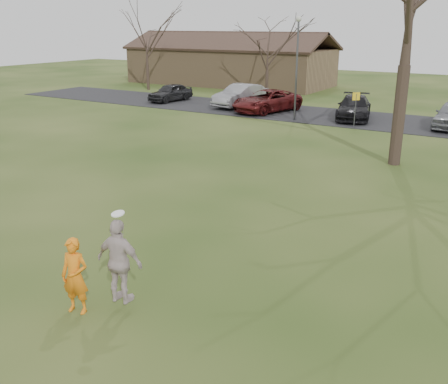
% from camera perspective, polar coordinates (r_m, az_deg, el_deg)
% --- Properties ---
extents(ground, '(120.00, 120.00, 0.00)m').
position_cam_1_polar(ground, '(11.35, -10.80, -12.74)').
color(ground, '#1E380F').
rests_on(ground, ground).
extents(parking_strip, '(62.00, 6.50, 0.04)m').
position_cam_1_polar(parking_strip, '(33.28, 19.27, 7.36)').
color(parking_strip, black).
rests_on(parking_strip, ground).
extents(player_defender, '(0.69, 0.54, 1.67)m').
position_cam_1_polar(player_defender, '(11.10, -16.44, -9.07)').
color(player_defender, orange).
rests_on(player_defender, ground).
extents(car_0, '(2.02, 4.12, 1.35)m').
position_cam_1_polar(car_0, '(40.61, -6.06, 11.10)').
color(car_0, black).
rests_on(car_0, parking_strip).
extents(car_1, '(2.42, 5.09, 1.61)m').
position_cam_1_polar(car_1, '(37.68, 1.88, 10.82)').
color(car_1, gray).
rests_on(car_1, parking_strip).
extents(car_2, '(3.80, 5.80, 1.48)m').
position_cam_1_polar(car_2, '(35.50, 4.85, 10.20)').
color(car_2, '#561414').
rests_on(car_2, parking_strip).
extents(car_3, '(3.17, 5.30, 1.44)m').
position_cam_1_polar(car_3, '(33.73, 14.44, 9.22)').
color(car_3, black).
rests_on(car_3, parking_strip).
extents(catching_play, '(1.12, 0.55, 2.07)m').
position_cam_1_polar(catching_play, '(10.74, -11.66, -7.69)').
color(catching_play, '#C0AEAC').
rests_on(catching_play, ground).
extents(building, '(20.60, 8.50, 5.14)m').
position_cam_1_polar(building, '(52.54, 0.60, 14.17)').
color(building, '#8C6D4C').
rests_on(building, ground).
extents(lamp_post, '(0.34, 0.34, 6.27)m').
position_cam_1_polar(lamp_post, '(32.24, 8.24, 14.95)').
color(lamp_post, '#47474C').
rests_on(lamp_post, ground).
extents(sign_yellow, '(0.35, 0.35, 2.08)m').
position_cam_1_polar(sign_yellow, '(30.66, 14.61, 9.65)').
color(sign_yellow, '#47474C').
rests_on(sign_yellow, ground).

